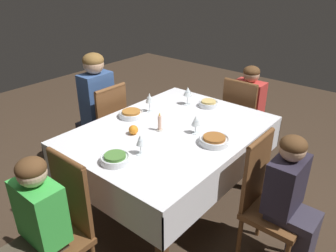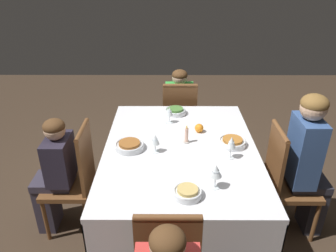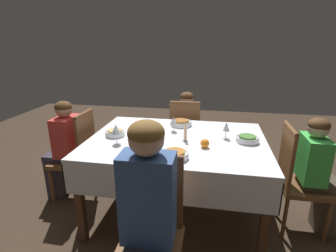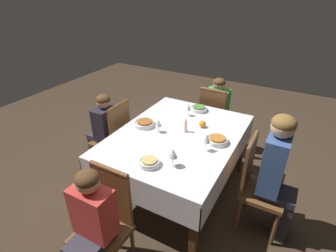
{
  "view_description": "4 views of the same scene",
  "coord_description": "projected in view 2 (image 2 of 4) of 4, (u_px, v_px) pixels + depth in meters",
  "views": [
    {
      "loc": [
        1.77,
        1.45,
        1.92
      ],
      "look_at": [
        0.07,
        0.03,
        0.83
      ],
      "focal_mm": 35.0,
      "sensor_mm": 36.0,
      "label": 1
    },
    {
      "loc": [
        -2.14,
        0.09,
        2.07
      ],
      "look_at": [
        0.08,
        0.1,
        0.91
      ],
      "focal_mm": 35.0,
      "sensor_mm": 36.0,
      "label": 2
    },
    {
      "loc": [
        0.3,
        -2.15,
        1.6
      ],
      "look_at": [
        -0.07,
        -0.06,
        0.9
      ],
      "focal_mm": 28.0,
      "sensor_mm": 36.0,
      "label": 3
    },
    {
      "loc": [
        -2.03,
        -1.01,
        2.11
      ],
      "look_at": [
        -0.03,
        0.1,
        0.85
      ],
      "focal_mm": 28.0,
      "sensor_mm": 36.0,
      "label": 4
    }
  ],
  "objects": [
    {
      "name": "ground_plane",
      "position": [
        179.0,
        223.0,
        2.85
      ],
      "size": [
        8.0,
        8.0,
        0.0
      ],
      "primitive_type": "plane",
      "color": "#3D2D21"
    },
    {
      "name": "dining_table",
      "position": [
        180.0,
        157.0,
        2.53
      ],
      "size": [
        1.55,
        1.16,
        0.77
      ],
      "color": "silver",
      "rests_on": "ground_plane"
    },
    {
      "name": "chair_south",
      "position": [
        285.0,
        178.0,
        2.59
      ],
      "size": [
        0.38,
        0.38,
        0.94
      ],
      "color": "brown",
      "rests_on": "ground_plane"
    },
    {
      "name": "chair_north",
      "position": [
        76.0,
        177.0,
        2.61
      ],
      "size": [
        0.38,
        0.38,
        0.94
      ],
      "rotation": [
        0.0,
        0.0,
        3.14
      ],
      "color": "brown",
      "rests_on": "ground_plane"
    },
    {
      "name": "chair_east",
      "position": [
        179.0,
        119.0,
        3.53
      ],
      "size": [
        0.38,
        0.38,
        0.94
      ],
      "rotation": [
        0.0,
        0.0,
        1.57
      ],
      "color": "brown",
      "rests_on": "ground_plane"
    },
    {
      "name": "person_adult_denim",
      "position": [
        308.0,
        159.0,
        2.5
      ],
      "size": [
        0.3,
        0.34,
        1.22
      ],
      "color": "#282833",
      "rests_on": "ground_plane"
    },
    {
      "name": "person_child_dark",
      "position": [
        54.0,
        171.0,
        2.58
      ],
      "size": [
        0.3,
        0.33,
        1.01
      ],
      "rotation": [
        0.0,
        0.0,
        3.14
      ],
      "color": "#383342",
      "rests_on": "ground_plane"
    },
    {
      "name": "person_child_green",
      "position": [
        179.0,
        108.0,
        3.64
      ],
      "size": [
        0.33,
        0.3,
        1.02
      ],
      "rotation": [
        0.0,
        0.0,
        1.57
      ],
      "color": "#4C4233",
      "rests_on": "ground_plane"
    },
    {
      "name": "bowl_south",
      "position": [
        232.0,
        142.0,
        2.52
      ],
      "size": [
        0.21,
        0.21,
        0.06
      ],
      "color": "silver",
      "rests_on": "dining_table"
    },
    {
      "name": "wine_glass_south",
      "position": [
        231.0,
        143.0,
        2.31
      ],
      "size": [
        0.07,
        0.07,
        0.17
      ],
      "color": "white",
      "rests_on": "dining_table"
    },
    {
      "name": "bowl_north",
      "position": [
        129.0,
        145.0,
        2.47
      ],
      "size": [
        0.22,
        0.22,
        0.06
      ],
      "color": "silver",
      "rests_on": "dining_table"
    },
    {
      "name": "wine_glass_north",
      "position": [
        155.0,
        140.0,
        2.39
      ],
      "size": [
        0.07,
        0.07,
        0.14
      ],
      "color": "white",
      "rests_on": "dining_table"
    },
    {
      "name": "bowl_east",
      "position": [
        176.0,
        111.0,
        3.02
      ],
      "size": [
        0.19,
        0.19,
        0.06
      ],
      "color": "silver",
      "rests_on": "dining_table"
    },
    {
      "name": "wine_glass_east",
      "position": [
        169.0,
        112.0,
        2.82
      ],
      "size": [
        0.07,
        0.07,
        0.15
      ],
      "color": "white",
      "rests_on": "dining_table"
    },
    {
      "name": "bowl_west",
      "position": [
        188.0,
        192.0,
        1.98
      ],
      "size": [
        0.18,
        0.18,
        0.06
      ],
      "color": "silver",
      "rests_on": "dining_table"
    },
    {
      "name": "wine_glass_west",
      "position": [
        216.0,
        172.0,
        2.01
      ],
      "size": [
        0.08,
        0.08,
        0.17
      ],
      "color": "white",
      "rests_on": "dining_table"
    },
    {
      "name": "candle_centerpiece",
      "position": [
        186.0,
        136.0,
        2.54
      ],
      "size": [
        0.05,
        0.05,
        0.15
      ],
      "color": "beige",
      "rests_on": "dining_table"
    },
    {
      "name": "orange_fruit",
      "position": [
        199.0,
        128.0,
        2.7
      ],
      "size": [
        0.07,
        0.07,
        0.07
      ],
      "primitive_type": "sphere",
      "color": "orange",
      "rests_on": "dining_table"
    }
  ]
}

